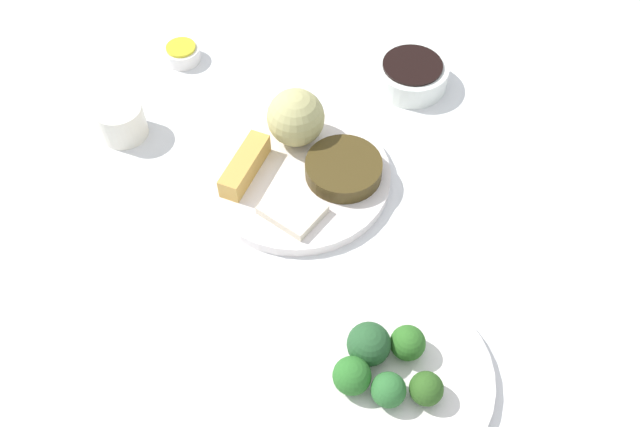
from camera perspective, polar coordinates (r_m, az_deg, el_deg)
tabletop at (r=0.93m, az=-1.89°, el=2.53°), size 2.20×2.20×0.02m
main_plate at (r=0.92m, az=-2.16°, el=3.10°), size 0.25×0.25×0.02m
rice_scoop at (r=0.92m, az=-2.08°, el=8.16°), size 0.08×0.08×0.08m
spring_roll at (r=0.90m, az=-6.40°, el=4.07°), size 0.11×0.05×0.03m
crab_rangoon_wonton at (r=0.86m, az=-2.37°, el=0.33°), size 0.09×0.09×0.01m
stir_fry_heap at (r=0.90m, az=2.02°, el=3.84°), size 0.10×0.10×0.02m
broccoli_plate at (r=0.77m, az=5.97°, el=-13.59°), size 0.23×0.23×0.01m
broccoli_floret_0 at (r=0.76m, az=7.47°, el=-10.86°), size 0.04×0.04×0.04m
broccoli_floret_1 at (r=0.74m, az=9.03°, el=-14.50°), size 0.04×0.04×0.04m
broccoli_floret_2 at (r=0.74m, az=2.73°, el=-13.62°), size 0.04×0.04×0.04m
broccoli_floret_4 at (r=0.75m, az=4.18°, el=-11.02°), size 0.05×0.05×0.05m
broccoli_floret_5 at (r=0.74m, az=5.85°, el=-14.70°), size 0.04×0.04×0.04m
soy_sauce_bowl at (r=1.05m, az=7.77°, el=11.57°), size 0.11×0.11×0.04m
soy_sauce_bowl_liquid at (r=1.04m, az=7.89°, el=12.40°), size 0.09×0.09×0.00m
sauce_ramekin_hot_mustard at (r=1.11m, az=-11.65°, el=13.15°), size 0.06×0.06×0.02m
sauce_ramekin_hot_mustard_liquid at (r=1.10m, az=-11.76°, el=13.67°), size 0.05×0.05×0.00m
teacup at (r=1.00m, az=-16.55°, el=7.57°), size 0.07×0.07×0.05m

